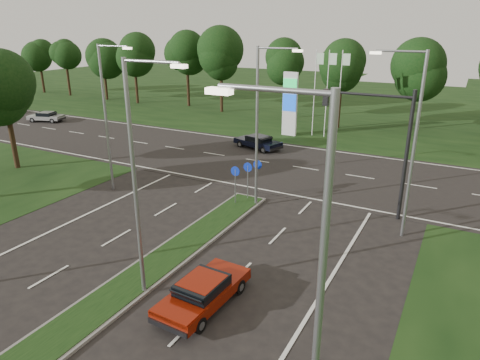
% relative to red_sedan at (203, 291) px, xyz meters
% --- Properties ---
extents(verge_far, '(160.00, 50.00, 0.02)m').
position_rel_red_sedan_xyz_m(verge_far, '(-3.30, 48.55, -0.62)').
color(verge_far, black).
rests_on(verge_far, ground).
extents(cross_road, '(160.00, 12.00, 0.02)m').
position_rel_red_sedan_xyz_m(cross_road, '(-3.30, 17.55, -0.62)').
color(cross_road, black).
rests_on(cross_road, ground).
extents(median_kerb, '(2.00, 26.00, 0.12)m').
position_rel_red_sedan_xyz_m(median_kerb, '(-3.30, -2.45, -0.56)').
color(median_kerb, slate).
rests_on(median_kerb, ground).
extents(streetlight_median_near, '(2.53, 0.22, 9.00)m').
position_rel_red_sedan_xyz_m(streetlight_median_near, '(-2.30, -0.45, 4.46)').
color(streetlight_median_near, gray).
rests_on(streetlight_median_near, ground).
extents(streetlight_median_far, '(2.53, 0.22, 9.00)m').
position_rel_red_sedan_xyz_m(streetlight_median_far, '(-2.30, 9.55, 4.46)').
color(streetlight_median_far, gray).
rests_on(streetlight_median_far, ground).
extents(streetlight_left_far, '(2.53, 0.22, 9.00)m').
position_rel_red_sedan_xyz_m(streetlight_left_far, '(-11.60, 7.55, 4.46)').
color(streetlight_left_far, gray).
rests_on(streetlight_left_far, ground).
extents(streetlight_right_far, '(2.53, 0.22, 9.00)m').
position_rel_red_sedan_xyz_m(streetlight_right_far, '(5.50, 9.55, 4.46)').
color(streetlight_right_far, gray).
rests_on(streetlight_right_far, ground).
extents(streetlight_right_near, '(2.53, 0.22, 9.00)m').
position_rel_red_sedan_xyz_m(streetlight_right_near, '(5.50, -4.45, 4.46)').
color(streetlight_right_near, gray).
rests_on(streetlight_right_near, ground).
extents(traffic_signal, '(5.10, 0.42, 7.00)m').
position_rel_red_sedan_xyz_m(traffic_signal, '(3.89, 11.55, 4.04)').
color(traffic_signal, black).
rests_on(traffic_signal, ground).
extents(median_signs, '(1.16, 1.76, 2.38)m').
position_rel_red_sedan_xyz_m(median_signs, '(-3.30, 9.95, 1.10)').
color(median_signs, gray).
rests_on(median_signs, ground).
extents(gas_pylon, '(5.80, 1.26, 8.00)m').
position_rel_red_sedan_xyz_m(gas_pylon, '(-7.09, 26.60, 2.58)').
color(gas_pylon, silver).
rests_on(gas_pylon, ground).
extents(tree_left_far, '(5.20, 5.20, 8.86)m').
position_rel_red_sedan_xyz_m(tree_left_far, '(-21.20, 7.49, 5.49)').
color(tree_left_far, black).
rests_on(tree_left_far, ground).
extents(treeline_far, '(6.00, 6.00, 9.90)m').
position_rel_red_sedan_xyz_m(treeline_far, '(-3.20, 33.49, 6.21)').
color(treeline_far, black).
rests_on(treeline_far, ground).
extents(red_sedan, '(1.89, 4.25, 1.15)m').
position_rel_red_sedan_xyz_m(red_sedan, '(0.00, 0.00, 0.00)').
color(red_sedan, maroon).
rests_on(red_sedan, ground).
extents(navy_sedan, '(4.49, 2.81, 1.15)m').
position_rel_red_sedan_xyz_m(navy_sedan, '(-7.84, 20.82, 0.00)').
color(navy_sedan, black).
rests_on(navy_sedan, ground).
extents(far_car_a, '(4.06, 2.67, 1.08)m').
position_rel_red_sedan_xyz_m(far_car_a, '(-33.37, 19.76, -0.04)').
color(far_car_a, gray).
rests_on(far_car_a, ground).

